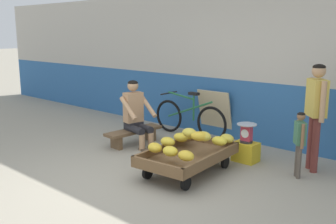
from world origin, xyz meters
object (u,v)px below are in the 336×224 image
(vendor_seated, at_px, (136,114))
(low_bench, at_px, (134,133))
(bicycle_near_left, at_px, (189,118))
(banana_cart, at_px, (188,157))
(weighing_scale, at_px, (247,133))
(sign_board, at_px, (215,113))
(customer_adult, at_px, (316,105))
(plastic_crate, at_px, (246,152))
(customer_child, at_px, (300,138))

(vendor_seated, bearing_deg, low_bench, 168.42)
(bicycle_near_left, bearing_deg, banana_cart, -52.13)
(weighing_scale, xyz_separation_m, sign_board, (-1.21, 0.91, -0.01))
(weighing_scale, xyz_separation_m, customer_adult, (0.92, 0.28, 0.50))
(plastic_crate, height_order, customer_adult, customer_adult)
(bicycle_near_left, relative_size, sign_board, 1.88)
(banana_cart, distance_m, customer_child, 1.54)
(bicycle_near_left, bearing_deg, customer_adult, -6.91)
(low_bench, distance_m, customer_child, 2.89)
(low_bench, relative_size, customer_child, 1.22)
(plastic_crate, bearing_deg, customer_adult, 16.94)
(vendor_seated, relative_size, weighing_scale, 3.80)
(low_bench, bearing_deg, bicycle_near_left, 70.19)
(low_bench, xyz_separation_m, customer_adult, (2.88, 0.78, 0.75))
(sign_board, height_order, customer_adult, customer_adult)
(banana_cart, height_order, bicycle_near_left, bicycle_near_left)
(sign_board, height_order, customer_child, customer_child)
(bicycle_near_left, relative_size, customer_adult, 1.09)
(weighing_scale, relative_size, sign_board, 0.34)
(low_bench, relative_size, sign_board, 1.27)
(banana_cart, xyz_separation_m, sign_board, (-0.86, 1.91, 0.20))
(vendor_seated, relative_size, customer_child, 1.25)
(vendor_seated, bearing_deg, plastic_crate, 15.41)
(bicycle_near_left, xyz_separation_m, customer_child, (2.45, -0.71, 0.21))
(plastic_crate, height_order, sign_board, sign_board)
(weighing_scale, height_order, bicycle_near_left, bicycle_near_left)
(plastic_crate, height_order, bicycle_near_left, bicycle_near_left)
(vendor_seated, relative_size, bicycle_near_left, 0.69)
(customer_adult, bearing_deg, banana_cart, -134.66)
(banana_cart, height_order, customer_adult, customer_adult)
(low_bench, distance_m, plastic_crate, 2.02)
(plastic_crate, bearing_deg, customer_child, -8.23)
(plastic_crate, distance_m, customer_child, 0.98)
(vendor_seated, bearing_deg, customer_adult, 15.92)
(sign_board, bearing_deg, low_bench, -118.14)
(customer_adult, bearing_deg, bicycle_near_left, 173.09)
(plastic_crate, bearing_deg, low_bench, -165.72)
(weighing_scale, bearing_deg, bicycle_near_left, 159.68)
(banana_cart, relative_size, customer_adult, 0.98)
(customer_child, bearing_deg, sign_board, 153.57)
(banana_cart, xyz_separation_m, customer_adult, (1.26, 1.28, 0.71))
(weighing_scale, bearing_deg, vendor_seated, -164.62)
(customer_child, bearing_deg, low_bench, -172.54)
(vendor_seated, bearing_deg, sign_board, 64.93)
(bicycle_near_left, distance_m, customer_child, 2.56)
(sign_board, bearing_deg, customer_child, -26.43)
(weighing_scale, height_order, customer_child, customer_child)
(banana_cart, relative_size, low_bench, 1.34)
(banana_cart, relative_size, bicycle_near_left, 0.90)
(customer_adult, relative_size, customer_child, 1.67)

